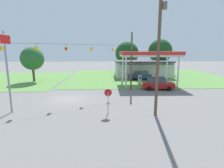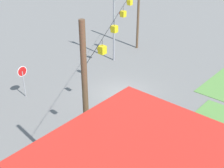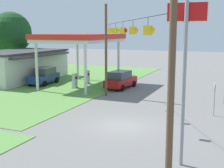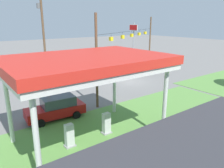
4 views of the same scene
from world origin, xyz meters
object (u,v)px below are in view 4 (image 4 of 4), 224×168
at_px(fuel_pump_far, 69,136).
at_px(car_at_pumps_front, 56,108).
at_px(gas_station_canopy, 87,64).
at_px(fuel_pump_near, 106,124).
at_px(car_at_pumps_rear, 142,156).
at_px(stop_sign_roadside, 79,67).
at_px(utility_pole_main, 43,34).
at_px(stop_sign_overhead, 133,39).

relative_size(fuel_pump_far, car_at_pumps_front, 0.32).
distance_m(gas_station_canopy, fuel_pump_near, 4.87).
distance_m(car_at_pumps_rear, stop_sign_roadside, 21.04).
bearing_deg(utility_pole_main, fuel_pump_near, 84.79).
height_order(fuel_pump_far, car_at_pumps_front, car_at_pumps_front).
distance_m(fuel_pump_far, utility_pole_main, 17.33).
height_order(gas_station_canopy, fuel_pump_near, gas_station_canopy).
height_order(gas_station_canopy, car_at_pumps_front, gas_station_canopy).
height_order(car_at_pumps_front, car_at_pumps_rear, car_at_pumps_rear).
distance_m(car_at_pumps_front, utility_pole_main, 12.81).
bearing_deg(utility_pole_main, gas_station_canopy, 79.49).
height_order(car_at_pumps_rear, stop_sign_roadside, stop_sign_roadside).
distance_m(car_at_pumps_front, stop_sign_roadside, 13.14).
distance_m(fuel_pump_near, utility_pole_main, 16.82).
bearing_deg(gas_station_canopy, utility_pole_main, -100.51).
relative_size(fuel_pump_near, fuel_pump_far, 1.00).
xyz_separation_m(fuel_pump_far, car_at_pumps_front, (-1.07, -4.67, 0.21)).
relative_size(stop_sign_roadside, utility_pole_main, 0.22).
bearing_deg(fuel_pump_near, utility_pole_main, -95.21).
height_order(stop_sign_roadside, utility_pole_main, utility_pole_main).
distance_m(gas_station_canopy, stop_sign_overhead, 22.38).
xyz_separation_m(fuel_pump_near, fuel_pump_far, (2.97, 0.00, 0.00)).
bearing_deg(utility_pole_main, stop_sign_overhead, 174.95).
relative_size(gas_station_canopy, fuel_pump_far, 6.27).
bearing_deg(car_at_pumps_front, gas_station_canopy, 99.61).
relative_size(fuel_pump_near, car_at_pumps_front, 0.32).
height_order(fuel_pump_near, car_at_pumps_front, car_at_pumps_front).
relative_size(gas_station_canopy, car_at_pumps_rear, 2.12).
height_order(gas_station_canopy, fuel_pump_far, gas_station_canopy).
xyz_separation_m(gas_station_canopy, car_at_pumps_front, (0.41, -4.68, -4.43)).
xyz_separation_m(car_at_pumps_front, utility_pole_main, (-3.34, -11.09, 5.47)).
bearing_deg(fuel_pump_near, car_at_pumps_rear, 78.67).
bearing_deg(stop_sign_overhead, fuel_pump_near, 43.06).
xyz_separation_m(fuel_pump_near, stop_sign_roadside, (-5.97, -15.17, 1.04)).
xyz_separation_m(gas_station_canopy, car_at_pumps_rear, (-0.55, 4.69, -4.41)).
bearing_deg(fuel_pump_near, car_at_pumps_front, -67.88).
bearing_deg(utility_pole_main, car_at_pumps_front, 73.25).
relative_size(gas_station_canopy, stop_sign_overhead, 1.30).
distance_m(fuel_pump_near, stop_sign_roadside, 16.33).
distance_m(fuel_pump_far, car_at_pumps_front, 4.80).
bearing_deg(utility_pole_main, fuel_pump_far, 74.37).
relative_size(gas_station_canopy, utility_pole_main, 0.87).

